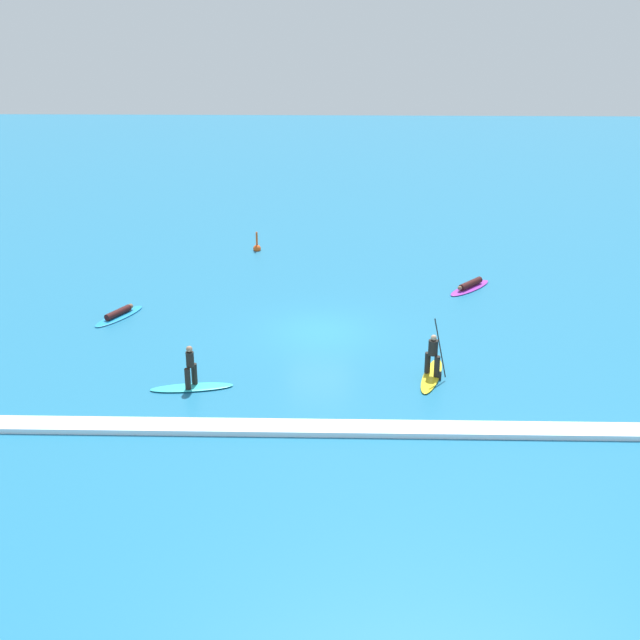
% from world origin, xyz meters
% --- Properties ---
extents(ground_plane, '(120.00, 120.00, 0.00)m').
position_xyz_m(ground_plane, '(0.00, 0.00, 0.00)').
color(ground_plane, '#1E6B93').
rests_on(ground_plane, ground).
extents(surfer_on_yellow_board, '(1.37, 3.10, 2.37)m').
position_xyz_m(surfer_on_yellow_board, '(4.19, -4.22, 0.42)').
color(surfer_on_yellow_board, yellow).
rests_on(surfer_on_yellow_board, ground_plane).
extents(surfer_on_purple_board, '(2.52, 2.72, 0.39)m').
position_xyz_m(surfer_on_purple_board, '(6.93, 5.33, 0.13)').
color(surfer_on_purple_board, purple).
rests_on(surfer_on_purple_board, ground_plane).
extents(surfer_on_teal_board, '(2.99, 1.12, 1.65)m').
position_xyz_m(surfer_on_teal_board, '(-4.44, -5.36, 0.35)').
color(surfer_on_teal_board, '#33C6CC').
rests_on(surfer_on_teal_board, ground_plane).
extents(surfer_on_blue_board, '(2.00, 2.86, 0.37)m').
position_xyz_m(surfer_on_blue_board, '(-8.70, 1.38, 0.12)').
color(surfer_on_blue_board, '#1E8CD1').
rests_on(surfer_on_blue_board, ground_plane).
extents(marker_buoy, '(0.42, 0.42, 1.13)m').
position_xyz_m(marker_buoy, '(-3.64, 11.10, 0.16)').
color(marker_buoy, '#E55119').
rests_on(marker_buoy, ground_plane).
extents(wave_crest, '(24.44, 0.90, 0.18)m').
position_xyz_m(wave_crest, '(0.00, -8.25, 0.09)').
color(wave_crest, white).
rests_on(wave_crest, ground_plane).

